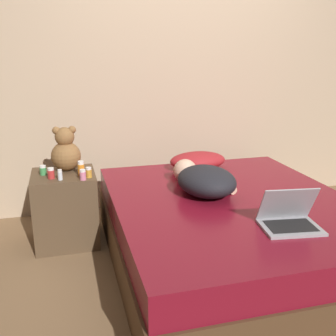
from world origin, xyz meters
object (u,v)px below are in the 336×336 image
at_px(bottle_orange, 81,168).
at_px(person_lying, 204,180).
at_px(bottle_clear, 60,175).
at_px(bottle_green, 43,170).
at_px(teddy_bear, 66,151).
at_px(bottle_amber, 89,172).
at_px(bottle_pink, 83,175).
at_px(bottle_red, 51,173).
at_px(pillow, 198,161).
at_px(laptop, 289,218).

bearing_deg(bottle_orange, person_lying, -25.00).
height_order(bottle_clear, bottle_green, bottle_clear).
bearing_deg(teddy_bear, bottle_amber, -56.85).
height_order(bottle_pink, bottle_orange, bottle_orange).
xyz_separation_m(bottle_amber, bottle_pink, (-0.05, -0.05, 0.00)).
height_order(bottle_clear, bottle_amber, same).
xyz_separation_m(bottle_clear, bottle_amber, (0.20, 0.01, -0.00)).
relative_size(bottle_amber, bottle_red, 0.95).
xyz_separation_m(bottle_amber, bottle_orange, (-0.05, 0.07, 0.02)).
distance_m(person_lying, bottle_green, 1.21).
bearing_deg(bottle_amber, pillow, 15.32).
bearing_deg(bottle_amber, bottle_red, 170.70).
bearing_deg(pillow, bottle_red, -169.98).
bearing_deg(bottle_clear, bottle_green, 126.94).
distance_m(person_lying, teddy_bear, 1.09).
height_order(bottle_green, bottle_orange, bottle_orange).
height_order(person_lying, laptop, laptop).
xyz_separation_m(pillow, bottle_clear, (-1.14, -0.26, 0.05)).
xyz_separation_m(pillow, teddy_bear, (-1.09, -0.02, 0.16)).
bearing_deg(bottle_green, bottle_clear, -53.06).
relative_size(bottle_green, bottle_orange, 0.66).
relative_size(pillow, bottle_amber, 6.33).
height_order(person_lying, bottle_red, person_lying).
bearing_deg(bottle_orange, bottle_green, 162.63).
distance_m(laptop, bottle_clear, 1.60).
height_order(teddy_bear, bottle_clear, teddy_bear).
xyz_separation_m(bottle_clear, bottle_green, (-0.12, 0.16, -0.00)).
distance_m(bottle_clear, bottle_orange, 0.17).
height_order(pillow, laptop, laptop).
distance_m(teddy_bear, bottle_green, 0.22).
bearing_deg(pillow, bottle_green, -175.45).
bearing_deg(teddy_bear, bottle_clear, -102.35).
bearing_deg(person_lying, bottle_orange, 144.11).
distance_m(pillow, laptop, 1.25).
height_order(laptop, teddy_bear, teddy_bear).
relative_size(bottle_pink, bottle_orange, 0.72).
xyz_separation_m(person_lying, bottle_clear, (-0.99, 0.31, 0.02)).
relative_size(person_lying, bottle_red, 8.24).
distance_m(laptop, bottle_orange, 1.53).
bearing_deg(teddy_bear, bottle_orange, -58.16).
distance_m(laptop, bottle_green, 1.80).
distance_m(teddy_bear, bottle_pink, 0.32).
xyz_separation_m(bottle_pink, bottle_orange, (-0.00, 0.12, 0.02)).
distance_m(pillow, person_lying, 0.60).
xyz_separation_m(bottle_amber, bottle_red, (-0.27, 0.04, 0.00)).
height_order(bottle_amber, bottle_red, bottle_red).
xyz_separation_m(person_lying, teddy_bear, (-0.93, 0.55, 0.13)).
bearing_deg(bottle_red, laptop, -37.83).
distance_m(person_lying, bottle_pink, 0.87).
distance_m(bottle_amber, bottle_orange, 0.09).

